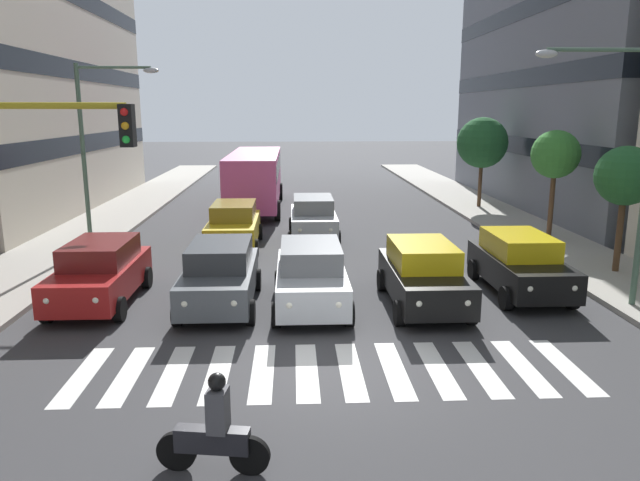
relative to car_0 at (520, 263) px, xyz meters
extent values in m
plane|color=#38383A|center=(5.86, 5.08, -0.89)|extent=(180.00, 180.00, 0.00)
cube|color=black|center=(-9.58, -15.80, 2.51)|extent=(8.59, 21.27, 0.90)
cube|color=black|center=(-9.58, -15.80, 5.91)|extent=(8.59, 21.27, 0.90)
cube|color=black|center=(-9.58, -15.80, 9.31)|extent=(8.59, 21.27, 0.90)
cube|color=black|center=(21.30, -15.79, 2.67)|extent=(8.59, 21.29, 0.90)
cube|color=black|center=(21.30, -15.79, 6.22)|extent=(8.59, 21.29, 0.90)
cube|color=silver|center=(0.91, 5.08, -0.88)|extent=(0.45, 2.80, 0.01)
cube|color=silver|center=(1.81, 5.08, -0.88)|extent=(0.45, 2.80, 0.01)
cube|color=silver|center=(2.71, 5.08, -0.88)|extent=(0.45, 2.80, 0.01)
cube|color=silver|center=(3.61, 5.08, -0.88)|extent=(0.45, 2.80, 0.01)
cube|color=silver|center=(4.51, 5.08, -0.88)|extent=(0.45, 2.80, 0.01)
cube|color=silver|center=(5.41, 5.08, -0.88)|extent=(0.45, 2.80, 0.01)
cube|color=silver|center=(6.31, 5.08, -0.88)|extent=(0.45, 2.80, 0.01)
cube|color=silver|center=(7.21, 5.08, -0.88)|extent=(0.45, 2.80, 0.01)
cube|color=silver|center=(8.11, 5.08, -0.88)|extent=(0.45, 2.80, 0.01)
cube|color=silver|center=(9.01, 5.08, -0.88)|extent=(0.45, 2.80, 0.01)
cube|color=silver|center=(9.91, 5.08, -0.88)|extent=(0.45, 2.80, 0.01)
cube|color=silver|center=(10.81, 5.08, -0.88)|extent=(0.45, 2.80, 0.01)
cube|color=black|center=(0.00, 0.05, -0.17)|extent=(1.80, 4.40, 0.80)
cube|color=yellow|center=(0.00, -0.15, 0.53)|extent=(1.58, 2.46, 0.60)
cylinder|color=black|center=(-0.90, 1.50, -0.57)|extent=(0.22, 0.64, 0.64)
cylinder|color=black|center=(0.90, 1.50, -0.57)|extent=(0.22, 0.64, 0.64)
cylinder|color=black|center=(-0.90, -1.40, -0.57)|extent=(0.22, 0.64, 0.64)
cylinder|color=black|center=(0.90, -1.40, -0.57)|extent=(0.22, 0.64, 0.64)
sphere|color=white|center=(-0.58, 2.20, -0.09)|extent=(0.18, 0.18, 0.18)
sphere|color=white|center=(0.58, 2.20, -0.09)|extent=(0.18, 0.18, 0.18)
cube|color=black|center=(3.06, 1.09, -0.17)|extent=(1.80, 4.40, 0.80)
cube|color=yellow|center=(3.06, 0.89, 0.53)|extent=(1.58, 2.46, 0.60)
cylinder|color=black|center=(2.16, 2.54, -0.57)|extent=(0.22, 0.64, 0.64)
cylinder|color=black|center=(3.96, 2.54, -0.57)|extent=(0.22, 0.64, 0.64)
cylinder|color=black|center=(2.16, -0.36, -0.57)|extent=(0.22, 0.64, 0.64)
cylinder|color=black|center=(3.96, -0.36, -0.57)|extent=(0.22, 0.64, 0.64)
sphere|color=white|center=(2.48, 3.24, -0.09)|extent=(0.18, 0.18, 0.18)
sphere|color=white|center=(3.63, 3.24, -0.09)|extent=(0.18, 0.18, 0.18)
cube|color=#B2B7BC|center=(6.09, 1.07, -0.17)|extent=(1.80, 4.40, 0.80)
cube|color=slate|center=(6.09, 0.87, 0.53)|extent=(1.58, 2.46, 0.60)
cylinder|color=black|center=(5.19, 2.52, -0.57)|extent=(0.22, 0.64, 0.64)
cylinder|color=black|center=(6.99, 2.52, -0.57)|extent=(0.22, 0.64, 0.64)
cylinder|color=black|center=(5.19, -0.38, -0.57)|extent=(0.22, 0.64, 0.64)
cylinder|color=black|center=(6.99, -0.38, -0.57)|extent=(0.22, 0.64, 0.64)
sphere|color=white|center=(5.51, 3.22, -0.09)|extent=(0.18, 0.18, 0.18)
sphere|color=white|center=(6.66, 3.22, -0.09)|extent=(0.18, 0.18, 0.18)
cube|color=#474C51|center=(8.53, 0.85, -0.17)|extent=(1.80, 4.40, 0.80)
cube|color=#343639|center=(8.53, 0.65, 0.53)|extent=(1.58, 2.46, 0.60)
cylinder|color=black|center=(7.63, 2.30, -0.57)|extent=(0.22, 0.64, 0.64)
cylinder|color=black|center=(9.43, 2.30, -0.57)|extent=(0.22, 0.64, 0.64)
cylinder|color=black|center=(7.63, -0.60, -0.57)|extent=(0.22, 0.64, 0.64)
cylinder|color=black|center=(9.43, -0.60, -0.57)|extent=(0.22, 0.64, 0.64)
sphere|color=white|center=(7.96, 3.00, -0.09)|extent=(0.18, 0.18, 0.18)
sphere|color=white|center=(9.11, 3.00, -0.09)|extent=(0.18, 0.18, 0.18)
cube|color=maroon|center=(11.84, 0.47, -0.17)|extent=(1.80, 4.40, 0.80)
cube|color=maroon|center=(11.84, 0.27, 0.53)|extent=(1.58, 2.46, 0.60)
cylinder|color=black|center=(10.94, 1.92, -0.57)|extent=(0.22, 0.64, 0.64)
cylinder|color=black|center=(12.74, 1.92, -0.57)|extent=(0.22, 0.64, 0.64)
cylinder|color=black|center=(10.94, -0.99, -0.57)|extent=(0.22, 0.64, 0.64)
cylinder|color=black|center=(12.74, -0.99, -0.57)|extent=(0.22, 0.64, 0.64)
sphere|color=white|center=(11.27, 2.62, -0.09)|extent=(0.18, 0.18, 0.18)
sphere|color=white|center=(12.42, 2.62, -0.09)|extent=(0.18, 0.18, 0.18)
cube|color=gold|center=(8.83, -6.22, -0.17)|extent=(1.80, 4.40, 0.80)
cube|color=olive|center=(8.83, -6.42, 0.53)|extent=(1.58, 2.46, 0.60)
cylinder|color=black|center=(7.93, -4.77, -0.57)|extent=(0.22, 0.64, 0.64)
cylinder|color=black|center=(9.73, -4.77, -0.57)|extent=(0.22, 0.64, 0.64)
cylinder|color=black|center=(7.93, -7.68, -0.57)|extent=(0.22, 0.64, 0.64)
cylinder|color=black|center=(9.73, -7.68, -0.57)|extent=(0.22, 0.64, 0.64)
sphere|color=white|center=(8.25, -4.07, -0.09)|extent=(0.18, 0.18, 0.18)
sphere|color=white|center=(9.40, -4.07, -0.09)|extent=(0.18, 0.18, 0.18)
cube|color=#B2B7BC|center=(5.71, -7.72, -0.17)|extent=(1.80, 4.40, 0.80)
cube|color=slate|center=(5.71, -7.92, 0.53)|extent=(1.58, 2.46, 0.60)
cylinder|color=black|center=(4.81, -6.27, -0.57)|extent=(0.22, 0.64, 0.64)
cylinder|color=black|center=(6.61, -6.27, -0.57)|extent=(0.22, 0.64, 0.64)
cylinder|color=black|center=(4.81, -9.17, -0.57)|extent=(0.22, 0.64, 0.64)
cylinder|color=black|center=(6.61, -9.17, -0.57)|extent=(0.22, 0.64, 0.64)
sphere|color=white|center=(5.14, -5.57, -0.09)|extent=(0.18, 0.18, 0.18)
sphere|color=white|center=(6.29, -5.57, -0.09)|extent=(0.18, 0.18, 0.18)
cube|color=#DB5193|center=(8.53, -15.57, 0.86)|extent=(2.50, 10.50, 2.50)
cube|color=black|center=(8.53, -15.57, 1.41)|extent=(2.52, 9.87, 0.80)
cylinder|color=black|center=(7.28, -11.90, -0.39)|extent=(0.28, 1.00, 1.00)
cylinder|color=black|center=(9.78, -11.90, -0.39)|extent=(0.28, 1.00, 1.00)
cylinder|color=black|center=(7.28, -18.72, -0.39)|extent=(0.28, 1.00, 1.00)
cylinder|color=black|center=(9.78, -18.72, -0.39)|extent=(0.28, 1.00, 1.00)
cylinder|color=black|center=(8.31, 8.40, -0.59)|extent=(0.61, 0.19, 0.60)
cylinder|color=black|center=(7.22, 8.57, -0.59)|extent=(0.61, 0.19, 0.60)
cube|color=#232328|center=(7.77, 8.48, -0.37)|extent=(1.12, 0.40, 0.36)
cube|color=#4C4C51|center=(7.67, 8.50, 0.11)|extent=(0.33, 0.40, 0.64)
sphere|color=black|center=(7.67, 8.50, 0.55)|extent=(0.26, 0.26, 0.26)
cylinder|color=#AD991E|center=(11.36, 5.37, 4.41)|extent=(3.68, 0.12, 0.12)
cube|color=black|center=(9.52, 5.37, 4.06)|extent=(0.24, 0.28, 0.76)
sphere|color=red|center=(9.52, 5.52, 4.30)|extent=(0.14, 0.14, 0.14)
sphere|color=orange|center=(9.52, 5.52, 4.06)|extent=(0.14, 0.14, 0.14)
sphere|color=green|center=(9.52, 5.52, 3.82)|extent=(0.14, 0.14, 0.14)
cylinder|color=#4C6B56|center=(-1.06, 1.62, 5.77)|extent=(2.85, 0.10, 0.10)
ellipsoid|color=#B7BCC1|center=(0.37, 1.62, 5.67)|extent=(0.56, 0.28, 0.20)
cylinder|color=#4C6B56|center=(14.20, -5.94, 2.62)|extent=(0.16, 0.16, 6.70)
cylinder|color=#4C6B56|center=(12.88, -5.94, 5.82)|extent=(2.63, 0.10, 0.10)
ellipsoid|color=#B7BCC1|center=(11.57, -5.94, 5.72)|extent=(0.56, 0.28, 0.20)
cylinder|color=#513823|center=(-3.83, -1.68, 0.52)|extent=(0.20, 0.20, 2.51)
sphere|color=#235B2D|center=(-3.83, -1.68, 2.33)|extent=(1.86, 1.86, 1.86)
cylinder|color=#513823|center=(-3.86, -6.87, 0.66)|extent=(0.20, 0.20, 2.79)
sphere|color=#387F33|center=(-3.86, -6.87, 2.62)|extent=(1.90, 1.90, 1.90)
cylinder|color=#513823|center=(-3.46, -14.86, 0.56)|extent=(0.20, 0.20, 2.59)
sphere|color=#235B2D|center=(-3.46, -14.86, 2.65)|extent=(2.65, 2.65, 2.65)
camera|label=1|loc=(6.57, 16.42, 4.34)|focal=33.47mm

